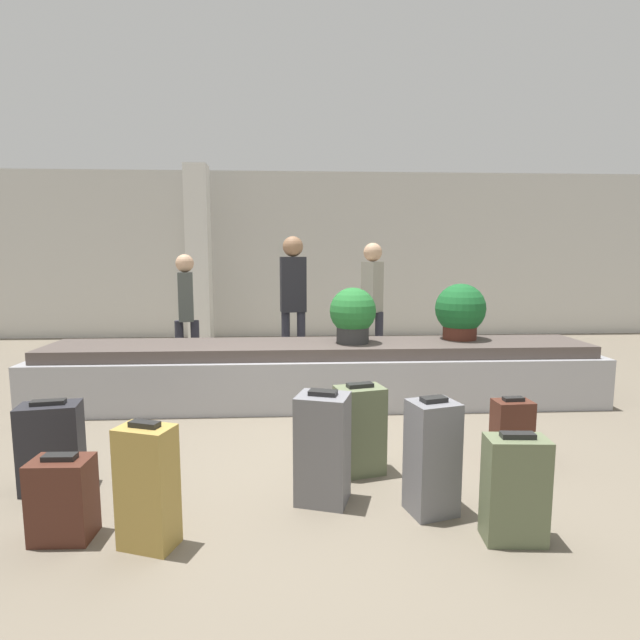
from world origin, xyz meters
TOP-DOWN VIEW (x-y plane):
  - ground_plane at (0.00, 0.00)m, footprint 18.00×18.00m
  - back_wall at (0.00, 6.13)m, footprint 18.00×0.06m
  - carousel at (0.00, 1.60)m, footprint 6.06×0.98m
  - pillar at (-1.99, 5.48)m, footprint 0.40×0.40m
  - suitcase_0 at (0.95, -1.15)m, footprint 0.35×0.22m
  - suitcase_1 at (-1.61, -0.99)m, footprint 0.33×0.23m
  - suitcase_2 at (0.19, -0.21)m, footprint 0.39×0.31m
  - suitcase_3 at (1.40, -0.09)m, footprint 0.30×0.20m
  - suitcase_4 at (-1.96, -0.36)m, footprint 0.42×0.30m
  - suitcase_5 at (-1.10, -1.09)m, footprint 0.35×0.28m
  - suitcase_6 at (-0.10, -0.63)m, footprint 0.39×0.36m
  - suitcase_7 at (0.57, -0.81)m, footprint 0.33×0.31m
  - potted_plant_0 at (1.60, 1.76)m, footprint 0.56×0.56m
  - potted_plant_1 at (0.35, 1.58)m, footprint 0.50×0.50m
  - traveler_0 at (-1.65, 2.67)m, footprint 0.31×0.35m
  - traveler_1 at (-0.29, 2.64)m, footprint 0.34×0.26m
  - traveler_2 at (0.77, 2.86)m, footprint 0.33×0.37m

SIDE VIEW (x-z plane):
  - ground_plane at x=0.00m, z-range 0.00..0.00m
  - suitcase_1 at x=-1.61m, z-range -0.01..0.49m
  - suitcase_3 at x=1.40m, z-range -0.01..0.51m
  - suitcase_4 at x=-1.96m, z-range -0.01..0.62m
  - suitcase_0 at x=0.95m, z-range -0.01..0.62m
  - carousel at x=0.00m, z-range -0.01..0.65m
  - suitcase_2 at x=0.19m, z-range -0.01..0.67m
  - suitcase_5 at x=-1.10m, z-range -0.01..0.71m
  - suitcase_7 at x=0.57m, z-range -0.01..0.73m
  - suitcase_6 at x=-0.10m, z-range -0.01..0.74m
  - traveler_0 at x=-1.65m, z-range 0.15..1.77m
  - potted_plant_1 at x=0.35m, z-range 0.67..1.27m
  - potted_plant_0 at x=1.60m, z-range 0.66..1.29m
  - traveler_2 at x=0.77m, z-range 0.18..1.95m
  - traveler_1 at x=-0.29m, z-range 0.20..2.05m
  - back_wall at x=0.00m, z-range 0.00..3.20m
  - pillar at x=-1.99m, z-range 0.00..3.20m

